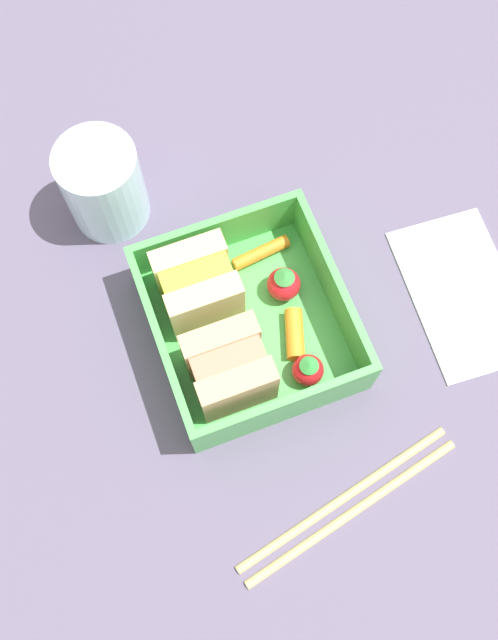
# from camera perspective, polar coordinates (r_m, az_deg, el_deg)

# --- Properties ---
(ground_plane) EXTENTS (1.20, 1.20, 0.02)m
(ground_plane) POSITION_cam_1_polar(r_m,az_deg,el_deg) (0.60, -0.00, -1.20)
(ground_plane) COLOR #554D65
(bento_tray) EXTENTS (0.16, 0.15, 0.01)m
(bento_tray) POSITION_cam_1_polar(r_m,az_deg,el_deg) (0.58, -0.00, -0.70)
(bento_tray) COLOR #49AF4F
(bento_tray) RESTS_ON ground_plane
(bento_rim) EXTENTS (0.16, 0.15, 0.05)m
(bento_rim) POSITION_cam_1_polar(r_m,az_deg,el_deg) (0.56, -0.00, 0.27)
(bento_rim) COLOR #49AF4F
(bento_rim) RESTS_ON bento_tray
(sandwich_left) EXTENTS (0.06, 0.06, 0.06)m
(sandwich_left) POSITION_cam_1_polar(r_m,az_deg,el_deg) (0.54, -1.61, -3.87)
(sandwich_left) COLOR tan
(sandwich_left) RESTS_ON bento_tray
(sandwich_center_left) EXTENTS (0.06, 0.06, 0.06)m
(sandwich_center_left) POSITION_cam_1_polar(r_m,az_deg,el_deg) (0.56, -4.10, 2.70)
(sandwich_center_left) COLOR #D3C67E
(sandwich_center_left) RESTS_ON bento_tray
(strawberry_left) EXTENTS (0.03, 0.03, 0.03)m
(strawberry_left) POSITION_cam_1_polar(r_m,az_deg,el_deg) (0.56, 4.74, -3.98)
(strawberry_left) COLOR red
(strawberry_left) RESTS_ON bento_tray
(carrot_stick_far_left) EXTENTS (0.04, 0.03, 0.01)m
(carrot_stick_far_left) POSITION_cam_1_polar(r_m,az_deg,el_deg) (0.57, 3.67, -1.14)
(carrot_stick_far_left) COLOR orange
(carrot_stick_far_left) RESTS_ON bento_tray
(strawberry_far_left) EXTENTS (0.03, 0.03, 0.03)m
(strawberry_far_left) POSITION_cam_1_polar(r_m,az_deg,el_deg) (0.58, 2.80, 2.92)
(strawberry_far_left) COLOR red
(strawberry_far_left) RESTS_ON bento_tray
(carrot_stick_left) EXTENTS (0.02, 0.05, 0.01)m
(carrot_stick_left) POSITION_cam_1_polar(r_m,az_deg,el_deg) (0.60, 0.96, 5.41)
(carrot_stick_left) COLOR orange
(carrot_stick_left) RESTS_ON bento_tray
(chopstick_pair) EXTENTS (0.06, 0.19, 0.01)m
(chopstick_pair) POSITION_cam_1_polar(r_m,az_deg,el_deg) (0.56, 7.96, -14.45)
(chopstick_pair) COLOR tan
(chopstick_pair) RESTS_ON ground_plane
(drinking_glass) EXTENTS (0.07, 0.07, 0.08)m
(drinking_glass) POSITION_cam_1_polar(r_m,az_deg,el_deg) (0.61, -11.58, 10.49)
(drinking_glass) COLOR silver
(drinking_glass) RESTS_ON ground_plane
(folded_napkin) EXTENTS (0.15, 0.09, 0.00)m
(folded_napkin) POSITION_cam_1_polar(r_m,az_deg,el_deg) (0.63, 16.76, 2.11)
(folded_napkin) COLOR white
(folded_napkin) RESTS_ON ground_plane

